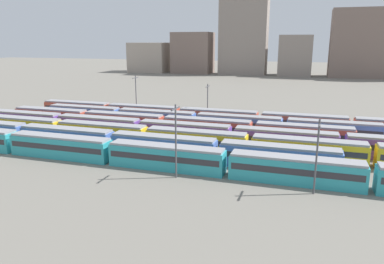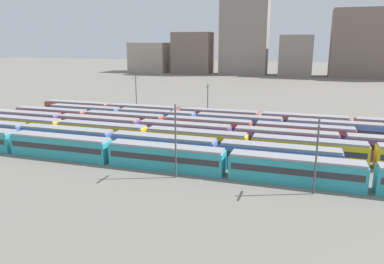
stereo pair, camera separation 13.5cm
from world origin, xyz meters
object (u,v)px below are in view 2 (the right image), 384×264
at_px(train_track_3, 184,132).
at_px(train_track_6, 218,117).
at_px(train_track_5, 239,124).
at_px(train_track_4, 164,124).
at_px(train_track_2, 196,141).
at_px(catenary_pole_2, 317,153).
at_px(train_track_0, 227,163).
at_px(catenary_pole_0, 176,138).
at_px(catenary_pole_3, 136,94).
at_px(catenary_pole_1, 208,101).
at_px(train_track_1, 113,142).

distance_m(train_track_3, train_track_6, 15.87).
bearing_deg(train_track_5, train_track_6, 137.76).
bearing_deg(train_track_3, train_track_4, 140.76).
bearing_deg(train_track_2, catenary_pole_2, -34.15).
bearing_deg(train_track_0, train_track_3, 127.25).
height_order(train_track_3, catenary_pole_0, catenary_pole_0).
relative_size(train_track_2, train_track_5, 1.00).
xyz_separation_m(train_track_4, train_track_6, (9.26, 10.40, 0.00)).
bearing_deg(catenary_pole_2, train_track_2, 145.85).
height_order(catenary_pole_0, catenary_pole_3, catenary_pole_3).
height_order(train_track_2, train_track_3, same).
bearing_deg(catenary_pole_0, train_track_2, 94.95).
relative_size(train_track_6, catenary_pole_3, 8.76).
distance_m(train_track_0, catenary_pole_1, 36.80).
bearing_deg(catenary_pole_3, train_track_4, -46.01).
bearing_deg(train_track_2, train_track_1, -159.05).
xyz_separation_m(train_track_5, catenary_pole_3, (-27.83, 8.11, 4.00)).
distance_m(train_track_3, train_track_4, 8.22).
relative_size(train_track_3, catenary_pole_0, 8.84).
relative_size(train_track_3, train_track_6, 1.00).
bearing_deg(train_track_3, train_track_0, -52.75).
height_order(train_track_1, train_track_4, same).
xyz_separation_m(catenary_pole_0, catenary_pole_2, (18.68, -0.06, -0.43)).
bearing_deg(catenary_pole_0, train_track_3, 105.34).
bearing_deg(train_track_5, train_track_1, -131.28).
bearing_deg(catenary_pole_2, train_track_6, 121.38).
distance_m(train_track_1, catenary_pole_1, 30.82).
bearing_deg(catenary_pole_3, catenary_pole_2, -40.84).
xyz_separation_m(train_track_1, catenary_pole_2, (33.42, -8.26, 3.51)).
distance_m(train_track_6, catenary_pole_0, 34.49).
bearing_deg(train_track_2, catenary_pole_0, -85.05).
bearing_deg(catenary_pole_0, train_track_5, 83.09).
bearing_deg(train_track_1, train_track_0, -13.59).
relative_size(train_track_0, train_track_1, 1.51).
relative_size(train_track_1, train_track_2, 0.80).
relative_size(train_track_1, catenary_pole_3, 6.99).
height_order(train_track_6, catenary_pole_1, catenary_pole_1).
xyz_separation_m(catenary_pole_1, catenary_pole_2, (24.36, -37.54, 0.32)).
bearing_deg(train_track_6, train_track_3, -100.49).
relative_size(train_track_1, train_track_3, 0.80).
bearing_deg(train_track_4, train_track_2, -45.25).
distance_m(train_track_0, train_track_6, 32.46).
xyz_separation_m(train_track_1, catenary_pole_3, (-9.58, 28.91, 4.00)).
height_order(train_track_1, catenary_pole_2, catenary_pole_2).
bearing_deg(train_track_5, train_track_0, -82.88).
relative_size(train_track_4, train_track_6, 0.80).
bearing_deg(catenary_pole_0, catenary_pole_1, 98.62).
relative_size(train_track_4, catenary_pole_0, 7.06).
distance_m(train_track_1, train_track_2, 14.55).
bearing_deg(catenary_pole_3, catenary_pole_0, -56.76).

